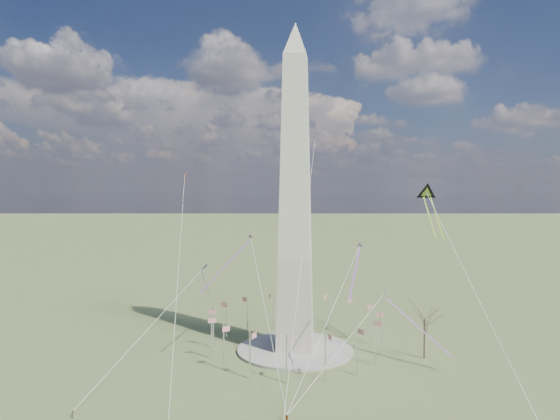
# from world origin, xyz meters

# --- Properties ---
(ground) EXTENTS (2000.00, 2000.00, 0.00)m
(ground) POSITION_xyz_m (0.00, 0.00, 0.00)
(ground) COLOR brown
(ground) RESTS_ON ground
(plaza) EXTENTS (36.00, 36.00, 0.80)m
(plaza) POSITION_xyz_m (0.00, 0.00, 0.40)
(plaza) COLOR #A09D92
(plaza) RESTS_ON ground
(washington_monument) EXTENTS (15.56, 15.56, 100.00)m
(washington_monument) POSITION_xyz_m (0.00, 0.00, 47.95)
(washington_monument) COLOR #B2AC95
(washington_monument) RESTS_ON plaza
(flagpole_ring) EXTENTS (54.40, 54.40, 13.00)m
(flagpole_ring) POSITION_xyz_m (-0.00, -0.00, 7.27)
(flagpole_ring) COLOR white
(flagpole_ring) RESTS_ON ground
(tree_near) EXTENTS (10.07, 10.07, 17.62)m
(tree_near) POSITION_xyz_m (38.81, -2.29, 12.57)
(tree_near) COLOR #4B3B2D
(tree_near) RESTS_ON ground
(person_west) EXTENTS (0.99, 0.96, 1.60)m
(person_west) POSITION_xyz_m (-44.76, -50.84, 0.80)
(person_west) COLOR gray
(person_west) RESTS_ON ground
(person_centre) EXTENTS (1.06, 0.65, 1.69)m
(person_centre) POSITION_xyz_m (2.30, -47.47, 0.84)
(person_centre) COLOR gray
(person_centre) RESTS_ON ground
(kite_delta_black) EXTENTS (7.38, 19.80, 16.44)m
(kite_delta_black) POSITION_xyz_m (41.75, 12.88, 48.22)
(kite_delta_black) COLOR black
(kite_delta_black) RESTS_ON ground
(kite_diamond_purple) EXTENTS (2.39, 3.55, 10.53)m
(kite_diamond_purple) POSITION_xyz_m (-31.18, 8.93, 23.25)
(kite_diamond_purple) COLOR navy
(kite_diamond_purple) RESTS_ON ground
(kite_streamer_left) EXTENTS (4.69, 18.89, 13.06)m
(kite_streamer_left) POSITION_xyz_m (18.21, -12.76, 29.33)
(kite_streamer_left) COLOR #F1263E
(kite_streamer_left) RESTS_ON ground
(kite_streamer_mid) EXTENTS (12.48, 19.78, 15.27)m
(kite_streamer_mid) POSITION_xyz_m (-18.25, -4.34, 30.16)
(kite_streamer_mid) COLOR #F1263E
(kite_streamer_mid) RESTS_ON ground
(kite_streamer_right) EXTENTS (18.34, 14.32, 15.12)m
(kite_streamer_right) POSITION_xyz_m (33.05, -5.31, 13.48)
(kite_streamer_right) COLOR #F1263E
(kite_streamer_right) RESTS_ON ground
(kite_small_red) EXTENTS (1.33, 1.34, 3.84)m
(kite_small_red) POSITION_xyz_m (-46.57, 37.11, 55.48)
(kite_small_red) COLOR red
(kite_small_red) RESTS_ON ground
(kite_small_white) EXTENTS (1.21, 1.94, 4.38)m
(kite_small_white) POSITION_xyz_m (3.58, 51.96, 69.97)
(kite_small_white) COLOR white
(kite_small_white) RESTS_ON ground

